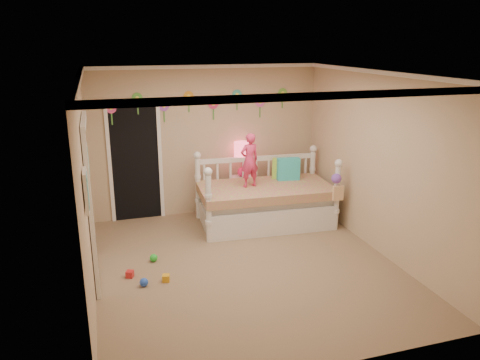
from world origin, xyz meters
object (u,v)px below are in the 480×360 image
object	(u,v)px
daybed	(265,189)
child	(249,160)
nightstand	(242,194)
table_lamp	(242,154)

from	to	relation	value
daybed	child	bearing A→B (deg)	176.77
nightstand	child	bearing A→B (deg)	-93.92
child	table_lamp	bearing A→B (deg)	-108.40
nightstand	daybed	bearing A→B (deg)	-71.81
child	nightstand	distance (m)	1.04
child	nightstand	bearing A→B (deg)	-108.40
nightstand	table_lamp	world-z (taller)	table_lamp
daybed	nightstand	distance (m)	0.77
nightstand	table_lamp	distance (m)	0.74
child	daybed	bearing A→B (deg)	162.15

